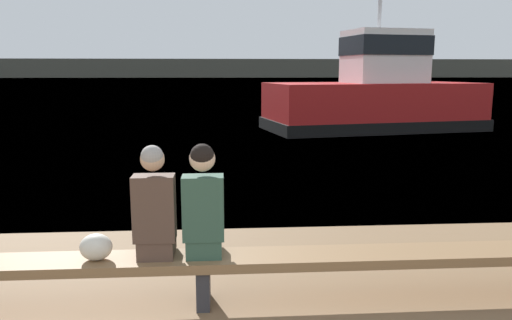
# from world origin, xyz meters

# --- Properties ---
(water_surface) EXTENTS (240.00, 240.00, 0.00)m
(water_surface) POSITION_xyz_m (0.00, 125.26, 0.00)
(water_surface) COLOR #426B8E
(water_surface) RESTS_ON ground
(far_shoreline) EXTENTS (600.00, 12.00, 5.80)m
(far_shoreline) POSITION_xyz_m (0.00, 163.53, 2.90)
(far_shoreline) COLOR #4C4C42
(far_shoreline) RESTS_ON ground
(bench_main) EXTENTS (8.13, 0.45, 0.46)m
(bench_main) POSITION_xyz_m (0.17, 3.05, 0.39)
(bench_main) COLOR brown
(bench_main) RESTS_ON ground
(person_left) EXTENTS (0.37, 0.40, 1.04)m
(person_left) POSITION_xyz_m (-0.26, 3.05, 0.93)
(person_left) COLOR #4C382D
(person_left) RESTS_ON bench_main
(person_right) EXTENTS (0.37, 0.41, 1.05)m
(person_right) POSITION_xyz_m (0.18, 3.05, 0.95)
(person_right) COLOR #2D4C3D
(person_right) RESTS_ON bench_main
(shopping_bag) EXTENTS (0.29, 0.24, 0.24)m
(shopping_bag) POSITION_xyz_m (-0.78, 3.03, 0.58)
(shopping_bag) COLOR beige
(shopping_bag) RESTS_ON bench_main
(tugboat_red) EXTENTS (8.24, 4.80, 7.02)m
(tugboat_red) POSITION_xyz_m (5.99, 16.71, 1.13)
(tugboat_red) COLOR #A81919
(tugboat_red) RESTS_ON water_surface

